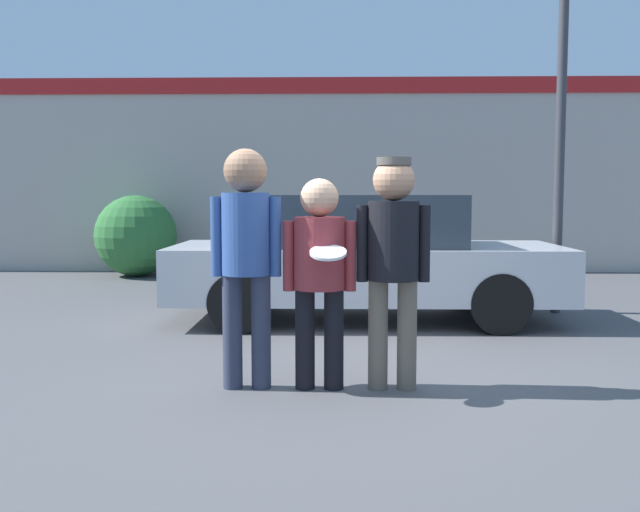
{
  "coord_description": "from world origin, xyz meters",
  "views": [
    {
      "loc": [
        -0.08,
        -5.51,
        1.49
      ],
      "look_at": [
        -0.22,
        0.03,
        1.01
      ],
      "focal_mm": 40.0,
      "sensor_mm": 36.0,
      "label": 1
    }
  ],
  "objects_px": {
    "street_lamp": "(580,45)",
    "shrub": "(136,236)",
    "person_left": "(246,244)",
    "person_middle_with_frisbee": "(319,265)",
    "parked_car_near": "(364,258)",
    "person_right": "(393,249)"
  },
  "relations": [
    {
      "from": "shrub",
      "to": "parked_car_near",
      "type": "bearing_deg",
      "value": -48.11
    },
    {
      "from": "person_left",
      "to": "person_middle_with_frisbee",
      "type": "xyz_separation_m",
      "value": [
        0.56,
        -0.01,
        -0.15
      ]
    },
    {
      "from": "person_right",
      "to": "parked_car_near",
      "type": "bearing_deg",
      "value": 92.15
    },
    {
      "from": "parked_car_near",
      "to": "shrub",
      "type": "xyz_separation_m",
      "value": [
        -3.95,
        4.41,
        -0.01
      ]
    },
    {
      "from": "person_left",
      "to": "person_right",
      "type": "bearing_deg",
      "value": -0.05
    },
    {
      "from": "person_right",
      "to": "parked_car_near",
      "type": "distance_m",
      "value": 2.99
    },
    {
      "from": "shrub",
      "to": "person_middle_with_frisbee",
      "type": "bearing_deg",
      "value": -64.6
    },
    {
      "from": "person_middle_with_frisbee",
      "to": "person_right",
      "type": "bearing_deg",
      "value": 0.97
    },
    {
      "from": "person_middle_with_frisbee",
      "to": "parked_car_near",
      "type": "bearing_deg",
      "value": 81.5
    },
    {
      "from": "person_middle_with_frisbee",
      "to": "shrub",
      "type": "height_order",
      "value": "person_middle_with_frisbee"
    },
    {
      "from": "person_right",
      "to": "shrub",
      "type": "distance_m",
      "value": 8.43
    },
    {
      "from": "person_right",
      "to": "shrub",
      "type": "height_order",
      "value": "person_right"
    },
    {
      "from": "person_middle_with_frisbee",
      "to": "parked_car_near",
      "type": "relative_size",
      "value": 0.36
    },
    {
      "from": "parked_car_near",
      "to": "street_lamp",
      "type": "height_order",
      "value": "street_lamp"
    },
    {
      "from": "parked_car_near",
      "to": "street_lamp",
      "type": "distance_m",
      "value": 3.73
    },
    {
      "from": "street_lamp",
      "to": "shrub",
      "type": "distance_m",
      "value": 8.03
    },
    {
      "from": "person_left",
      "to": "street_lamp",
      "type": "height_order",
      "value": "street_lamp"
    },
    {
      "from": "person_left",
      "to": "shrub",
      "type": "relative_size",
      "value": 1.25
    },
    {
      "from": "street_lamp",
      "to": "shrub",
      "type": "relative_size",
      "value": 3.66
    },
    {
      "from": "person_left",
      "to": "person_middle_with_frisbee",
      "type": "distance_m",
      "value": 0.58
    },
    {
      "from": "person_middle_with_frisbee",
      "to": "person_left",
      "type": "bearing_deg",
      "value": 178.94
    },
    {
      "from": "person_right",
      "to": "street_lamp",
      "type": "distance_m",
      "value": 4.91
    }
  ]
}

